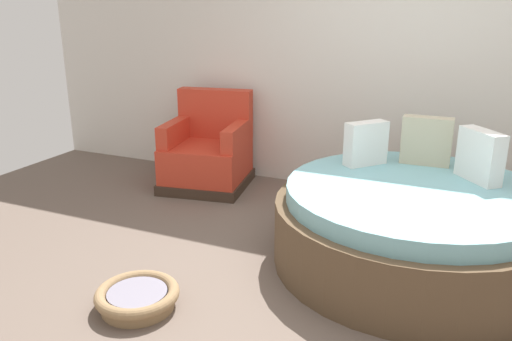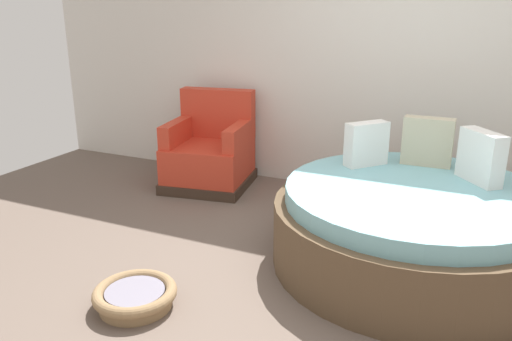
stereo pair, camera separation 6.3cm
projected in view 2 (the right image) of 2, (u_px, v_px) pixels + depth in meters
The scene contains 5 objects.
ground_plane at pixel (341, 297), 3.23m from camera, with size 8.00×8.00×0.02m, color #66564C.
back_wall at pixel (412, 38), 4.52m from camera, with size 8.00×0.12×2.96m, color silver.
round_daybed at pixel (412, 226), 3.55m from camera, with size 1.92×1.92×0.95m.
red_armchair at pixel (210, 153), 5.14m from camera, with size 0.92×0.92×0.94m.
pet_basket at pixel (135, 296), 3.10m from camera, with size 0.51×0.51×0.13m.
Camera 2 is at (0.70, -2.79, 1.76)m, focal length 35.84 mm.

